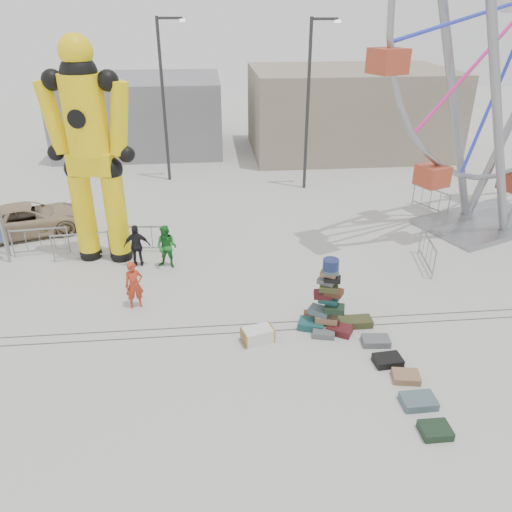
{
  "coord_description": "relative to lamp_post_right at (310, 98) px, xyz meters",
  "views": [
    {
      "loc": [
        -1.84,
        -11.27,
        8.55
      ],
      "look_at": [
        -0.54,
        2.2,
        1.66
      ],
      "focal_mm": 35.0,
      "sensor_mm": 36.0,
      "label": 1
    }
  ],
  "objects": [
    {
      "name": "pedestrian_red",
      "position": [
        -7.4,
        -10.68,
        -3.71
      ],
      "size": [
        0.64,
        0.51,
        1.55
      ],
      "primitive_type": "imported",
      "rotation": [
        0.0,
        0.0,
        0.27
      ],
      "color": "#B23319",
      "rests_on": "ground"
    },
    {
      "name": "row_case_4",
      "position": [
        -0.22,
        -15.7,
        -4.38
      ],
      "size": [
        0.82,
        0.59,
        0.2
      ],
      "primitive_type": "cube",
      "rotation": [
        0.0,
        0.0,
        0.02
      ],
      "color": "#4B626B",
      "rests_on": "ground"
    },
    {
      "name": "row_case_5",
      "position": [
        -0.2,
        -16.61,
        -4.38
      ],
      "size": [
        0.67,
        0.55,
        0.2
      ],
      "primitive_type": "cube",
      "rotation": [
        0.0,
        0.0,
        0.0
      ],
      "color": "#1A301E",
      "rests_on": "ground"
    },
    {
      "name": "ground",
      "position": [
        -3.09,
        -13.0,
        -4.48
      ],
      "size": [
        90.0,
        90.0,
        0.0
      ],
      "primitive_type": "plane",
      "color": "#9E9E99",
      "rests_on": "ground"
    },
    {
      "name": "row_case_0",
      "position": [
        -0.7,
        -12.35,
        -4.37
      ],
      "size": [
        0.72,
        0.49,
        0.23
      ],
      "primitive_type": "cube",
      "rotation": [
        0.0,
        0.0,
        0.01
      ],
      "color": "#3D4020",
      "rests_on": "ground"
    },
    {
      "name": "building_left",
      "position": [
        -9.09,
        9.0,
        -2.28
      ],
      "size": [
        10.0,
        8.0,
        4.4
      ],
      "primitive_type": "cube",
      "color": "gray",
      "rests_on": "ground"
    },
    {
      "name": "row_case_3",
      "position": [
        -0.2,
        -14.81,
        -4.39
      ],
      "size": [
        0.75,
        0.62,
        0.18
      ],
      "primitive_type": "cube",
      "rotation": [
        0.0,
        0.0,
        -0.17
      ],
      "color": "#936B4B",
      "rests_on": "ground"
    },
    {
      "name": "pedestrian_green",
      "position": [
        -6.57,
        -8.11,
        -3.69
      ],
      "size": [
        0.93,
        0.82,
        1.59
      ],
      "primitive_type": "imported",
      "rotation": [
        0.0,
        0.0,
        -0.33
      ],
      "color": "#1C7125",
      "rests_on": "ground"
    },
    {
      "name": "track_line_near",
      "position": [
        -3.09,
        -12.4,
        -4.48
      ],
      "size": [
        40.0,
        0.04,
        0.01
      ],
      "primitive_type": "cube",
      "color": "#47443F",
      "rests_on": "ground"
    },
    {
      "name": "barricade_wheel_back",
      "position": [
        5.03,
        -3.77,
        -3.93
      ],
      "size": [
        0.98,
        1.83,
        1.1
      ],
      "primitive_type": null,
      "rotation": [
        0.0,
        0.0,
        -1.11
      ],
      "color": "gray",
      "rests_on": "ground"
    },
    {
      "name": "row_case_2",
      "position": [
        -0.45,
        -14.16,
        -4.38
      ],
      "size": [
        0.77,
        0.58,
        0.21
      ],
      "primitive_type": "cube",
      "rotation": [
        0.0,
        0.0,
        0.09
      ],
      "color": "black",
      "rests_on": "ground"
    },
    {
      "name": "lamp_post_left",
      "position": [
        -7.0,
        2.0,
        0.0
      ],
      "size": [
        1.41,
        0.25,
        8.0
      ],
      "color": "#2D2D30",
      "rests_on": "ground"
    },
    {
      "name": "crash_test_dummy",
      "position": [
        -8.91,
        -7.16,
        -0.27
      ],
      "size": [
        3.19,
        1.4,
        7.99
      ],
      "rotation": [
        0.0,
        0.0,
        -0.18
      ],
      "color": "black",
      "rests_on": "ground"
    },
    {
      "name": "suitcase_tower",
      "position": [
        -1.71,
        -12.36,
        -3.85
      ],
      "size": [
        1.77,
        1.47,
        2.27
      ],
      "rotation": [
        0.0,
        0.0,
        -0.4
      ],
      "color": "#1A4E50",
      "rests_on": "ground"
    },
    {
      "name": "building_right",
      "position": [
        3.91,
        7.0,
        -1.98
      ],
      "size": [
        12.0,
        8.0,
        5.0
      ],
      "primitive_type": "cube",
      "color": "gray",
      "rests_on": "ground"
    },
    {
      "name": "track_line_far",
      "position": [
        -3.09,
        -12.0,
        -4.48
      ],
      "size": [
        40.0,
        0.04,
        0.01
      ],
      "primitive_type": "cube",
      "color": "#47443F",
      "rests_on": "ground"
    },
    {
      "name": "parked_suv",
      "position": [
        -12.39,
        -4.58,
        -3.84
      ],
      "size": [
        5.02,
        3.42,
        1.28
      ],
      "primitive_type": "imported",
      "rotation": [
        0.0,
        0.0,
        1.88
      ],
      "color": "tan",
      "rests_on": "ground"
    },
    {
      "name": "lamp_post_right",
      "position": [
        0.0,
        0.0,
        0.0
      ],
      "size": [
        1.41,
        0.25,
        8.0
      ],
      "color": "#2D2D30",
      "rests_on": "ground"
    },
    {
      "name": "barricade_dummy_a",
      "position": [
        -11.38,
        -6.66,
        -3.93
      ],
      "size": [
        2.0,
        0.3,
        1.1
      ],
      "primitive_type": null,
      "rotation": [
        0.0,
        0.0,
        0.1
      ],
      "color": "gray",
      "rests_on": "ground"
    },
    {
      "name": "barricade_wheel_front",
      "position": [
        2.73,
        -8.91,
        -3.93
      ],
      "size": [
        0.41,
        1.99,
        1.1
      ],
      "primitive_type": null,
      "rotation": [
        0.0,
        0.0,
        1.42
      ],
      "color": "gray",
      "rests_on": "ground"
    },
    {
      "name": "pedestrian_black",
      "position": [
        -7.63,
        -7.9,
        -3.69
      ],
      "size": [
        0.95,
        0.44,
        1.59
      ],
      "primitive_type": "imported",
      "rotation": [
        0.0,
        0.0,
        3.2
      ],
      "color": "black",
      "rests_on": "ground"
    },
    {
      "name": "steamer_trunk",
      "position": [
        -3.79,
        -12.84,
        -4.28
      ],
      "size": [
        0.97,
        0.72,
        0.4
      ],
      "primitive_type": "cube",
      "rotation": [
        0.0,
        0.0,
        0.28
      ],
      "color": "silver",
      "rests_on": "ground"
    },
    {
      "name": "row_case_1",
      "position": [
        -0.5,
        -13.29,
        -4.38
      ],
      "size": [
        0.8,
        0.55,
        0.2
      ],
      "primitive_type": "cube",
      "rotation": [
        0.0,
        0.0,
        -0.08
      ],
      "color": "slate",
      "rests_on": "ground"
    },
    {
      "name": "barricade_dummy_b",
      "position": [
        -9.76,
        -7.25,
        -3.93
      ],
      "size": [
        2.0,
        0.28,
        1.1
      ],
      "primitive_type": null,
      "rotation": [
        0.0,
        0.0,
        0.09
      ],
      "color": "gray",
      "rests_on": "ground"
    },
    {
      "name": "barricade_dummy_c",
      "position": [
        -7.71,
        -6.78,
        -3.93
      ],
      "size": [
        2.0,
        0.29,
        1.1
      ],
      "primitive_type": null,
      "rotation": [
        0.0,
        0.0,
        -0.09
      ],
      "color": "gray",
      "rests_on": "ground"
    }
  ]
}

